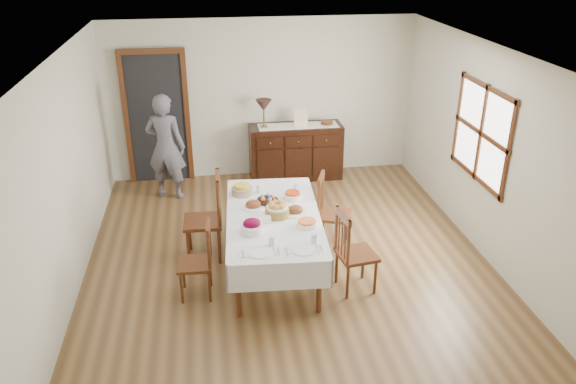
{
  "coord_description": "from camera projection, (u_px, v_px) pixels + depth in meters",
  "views": [
    {
      "loc": [
        -0.91,
        -5.94,
        3.78
      ],
      "look_at": [
        0.0,
        0.1,
        0.95
      ],
      "focal_mm": 35.0,
      "sensor_mm": 36.0,
      "label": 1
    }
  ],
  "objects": [
    {
      "name": "dining_table",
      "position": [
        273.0,
        222.0,
        6.68
      ],
      "size": [
        1.23,
        2.22,
        0.74
      ],
      "rotation": [
        0.0,
        0.0,
        -0.06
      ],
      "color": "white",
      "rests_on": "ground"
    },
    {
      "name": "chair_left_near",
      "position": [
        199.0,
        259.0,
        6.26
      ],
      "size": [
        0.4,
        0.4,
        0.92
      ],
      "rotation": [
        0.0,
        0.0,
        -1.62
      ],
      "color": "#4D2612",
      "rests_on": "ground"
    },
    {
      "name": "butter_dish",
      "position": [
        265.0,
        220.0,
        6.46
      ],
      "size": [
        0.15,
        0.1,
        0.07
      ],
      "color": "white",
      "rests_on": "dining_table"
    },
    {
      "name": "runner",
      "position": [
        298.0,
        126.0,
        9.14
      ],
      "size": [
        1.3,
        0.35,
        0.01
      ],
      "color": "white",
      "rests_on": "sideboard"
    },
    {
      "name": "ham_platter_a",
      "position": [
        253.0,
        205.0,
        6.81
      ],
      "size": [
        0.29,
        0.29,
        0.11
      ],
      "color": "white",
      "rests_on": "dining_table"
    },
    {
      "name": "ham_platter_b",
      "position": [
        295.0,
        211.0,
        6.68
      ],
      "size": [
        0.33,
        0.33,
        0.11
      ],
      "color": "white",
      "rests_on": "dining_table"
    },
    {
      "name": "glass_far_b",
      "position": [
        296.0,
        187.0,
        7.25
      ],
      "size": [
        0.06,
        0.06,
        0.09
      ],
      "color": "silver",
      "rests_on": "dining_table"
    },
    {
      "name": "person",
      "position": [
        165.0,
        143.0,
        8.48
      ],
      "size": [
        0.63,
        0.5,
        1.76
      ],
      "primitive_type": "imported",
      "rotation": [
        0.0,
        0.0,
        2.85
      ],
      "color": "#585562",
      "rests_on": "ground"
    },
    {
      "name": "setting_right",
      "position": [
        306.0,
        246.0,
        5.94
      ],
      "size": [
        0.43,
        0.31,
        0.1
      ],
      "color": "white",
      "rests_on": "dining_table"
    },
    {
      "name": "table_lamp",
      "position": [
        264.0,
        106.0,
        8.92
      ],
      "size": [
        0.26,
        0.26,
        0.46
      ],
      "color": "brown",
      "rests_on": "sideboard"
    },
    {
      "name": "beet_bowl",
      "position": [
        252.0,
        226.0,
        6.23
      ],
      "size": [
        0.25,
        0.25,
        0.17
      ],
      "color": "white",
      "rests_on": "dining_table"
    },
    {
      "name": "bread_basket",
      "position": [
        277.0,
        210.0,
        6.58
      ],
      "size": [
        0.29,
        0.29,
        0.18
      ],
      "color": "olive",
      "rests_on": "dining_table"
    },
    {
      "name": "chair_right_far",
      "position": [
        330.0,
        211.0,
        7.27
      ],
      "size": [
        0.53,
        0.53,
        0.99
      ],
      "rotation": [
        0.0,
        0.0,
        1.22
      ],
      "color": "#4D2612",
      "rests_on": "ground"
    },
    {
      "name": "chair_right_near",
      "position": [
        353.0,
        251.0,
        6.34
      ],
      "size": [
        0.48,
        0.48,
        1.01
      ],
      "rotation": [
        0.0,
        0.0,
        1.72
      ],
      "color": "#4D2612",
      "rests_on": "ground"
    },
    {
      "name": "carrot_bowl",
      "position": [
        293.0,
        195.0,
        7.03
      ],
      "size": [
        0.23,
        0.23,
        0.09
      ],
      "color": "white",
      "rests_on": "dining_table"
    },
    {
      "name": "egg_basket",
      "position": [
        267.0,
        200.0,
        6.92
      ],
      "size": [
        0.26,
        0.26,
        0.11
      ],
      "color": "black",
      "rests_on": "dining_table"
    },
    {
      "name": "picture_frame",
      "position": [
        301.0,
        118.0,
        9.06
      ],
      "size": [
        0.22,
        0.08,
        0.28
      ],
      "color": "beige",
      "rests_on": "sideboard"
    },
    {
      "name": "room_shell",
      "position": [
        272.0,
        129.0,
        6.71
      ],
      "size": [
        5.02,
        6.02,
        2.65
      ],
      "color": "white",
      "rests_on": "ground"
    },
    {
      "name": "sideboard",
      "position": [
        296.0,
        152.0,
        9.36
      ],
      "size": [
        1.52,
        0.55,
        0.91
      ],
      "color": "black",
      "rests_on": "ground"
    },
    {
      "name": "deco_bowl",
      "position": [
        327.0,
        123.0,
        9.2
      ],
      "size": [
        0.2,
        0.2,
        0.06
      ],
      "color": "#4D2612",
      "rests_on": "sideboard"
    },
    {
      "name": "pineapple_bowl",
      "position": [
        242.0,
        190.0,
        7.14
      ],
      "size": [
        0.27,
        0.27,
        0.13
      ],
      "color": "tan",
      "rests_on": "dining_table"
    },
    {
      "name": "ground",
      "position": [
        289.0,
        264.0,
        7.04
      ],
      "size": [
        6.0,
        6.0,
        0.0
      ],
      "primitive_type": "plane",
      "color": "brown"
    },
    {
      "name": "chair_left_far",
      "position": [
        207.0,
        217.0,
        6.97
      ],
      "size": [
        0.48,
        0.48,
        1.13
      ],
      "rotation": [
        0.0,
        0.0,
        -1.6
      ],
      "color": "#4D2612",
      "rests_on": "ground"
    },
    {
      "name": "casserole_dish",
      "position": [
        307.0,
        223.0,
        6.38
      ],
      "size": [
        0.23,
        0.23,
        0.07
      ],
      "color": "white",
      "rests_on": "dining_table"
    },
    {
      "name": "setting_left",
      "position": [
        263.0,
        249.0,
        5.89
      ],
      "size": [
        0.43,
        0.31,
        0.1
      ],
      "color": "white",
      "rests_on": "dining_table"
    },
    {
      "name": "glass_far_a",
      "position": [
        259.0,
        189.0,
        7.18
      ],
      "size": [
        0.06,
        0.06,
        0.11
      ],
      "color": "silver",
      "rests_on": "dining_table"
    }
  ]
}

